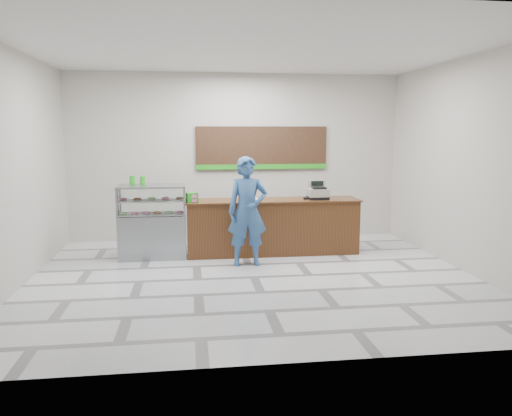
{
  "coord_description": "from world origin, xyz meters",
  "views": [
    {
      "loc": [
        -0.98,
        -7.59,
        2.28
      ],
      "look_at": [
        0.15,
        0.9,
        0.97
      ],
      "focal_mm": 35.0,
      "sensor_mm": 36.0,
      "label": 1
    }
  ],
  "objects": [
    {
      "name": "promo_box",
      "position": [
        -0.95,
        1.34,
        1.12
      ],
      "size": [
        0.23,
        0.18,
        0.18
      ],
      "primitive_type": "cube",
      "rotation": [
        0.0,
        0.0,
        0.25
      ],
      "color": "green",
      "rests_on": "sales_counter"
    },
    {
      "name": "green_cup_left",
      "position": [
        -2.04,
        1.82,
        1.41
      ],
      "size": [
        0.1,
        0.1,
        0.15
      ],
      "primitive_type": "cylinder",
      "color": "green",
      "rests_on": "display_case"
    },
    {
      "name": "serving_tray",
      "position": [
        0.18,
        1.57,
        1.04
      ],
      "size": [
        0.42,
        0.35,
        0.02
      ],
      "rotation": [
        0.0,
        0.0,
        -0.27
      ],
      "color": "#5BDC0C",
      "rests_on": "sales_counter"
    },
    {
      "name": "napkin_box",
      "position": [
        -0.95,
        1.49,
        1.09
      ],
      "size": [
        0.19,
        0.19,
        0.13
      ],
      "primitive_type": "cube",
      "rotation": [
        0.0,
        0.0,
        0.3
      ],
      "color": "white",
      "rests_on": "sales_counter"
    },
    {
      "name": "card_terminal",
      "position": [
        1.17,
        1.5,
        1.05
      ],
      "size": [
        0.09,
        0.16,
        0.04
      ],
      "primitive_type": "cube",
      "rotation": [
        0.0,
        0.0,
        -0.15
      ],
      "color": "black",
      "rests_on": "sales_counter"
    },
    {
      "name": "back_wall",
      "position": [
        0.0,
        3.0,
        1.75
      ],
      "size": [
        7.0,
        0.0,
        7.0
      ],
      "primitive_type": "plane",
      "rotation": [
        1.57,
        0.0,
        0.0
      ],
      "color": "beige",
      "rests_on": "floor"
    },
    {
      "name": "donut_decal",
      "position": [
        1.35,
        1.39,
        1.03
      ],
      "size": [
        0.15,
        0.15,
        0.0
      ],
      "primitive_type": "cylinder",
      "color": "pink",
      "rests_on": "sales_counter"
    },
    {
      "name": "green_cup_right",
      "position": [
        -1.84,
        1.7,
        1.41
      ],
      "size": [
        0.1,
        0.1,
        0.15
      ],
      "primitive_type": "cylinder",
      "color": "green",
      "rests_on": "display_case"
    },
    {
      "name": "cash_register",
      "position": [
        1.4,
        1.5,
        1.16
      ],
      "size": [
        0.37,
        0.39,
        0.35
      ],
      "rotation": [
        0.0,
        0.0,
        -0.01
      ],
      "color": "black",
      "rests_on": "sales_counter"
    },
    {
      "name": "sales_counter",
      "position": [
        0.55,
        1.55,
        0.52
      ],
      "size": [
        3.26,
        0.76,
        1.03
      ],
      "color": "#573118",
      "rests_on": "floor"
    },
    {
      "name": "customer",
      "position": [
        -0.01,
        0.79,
        0.94
      ],
      "size": [
        0.69,
        0.45,
        1.87
      ],
      "primitive_type": "imported",
      "rotation": [
        0.0,
        0.0,
        -0.0
      ],
      "color": "#30598E",
      "rests_on": "floor"
    },
    {
      "name": "menu_board",
      "position": [
        0.55,
        2.96,
        1.93
      ],
      "size": [
        2.8,
        0.06,
        0.9
      ],
      "color": "black",
      "rests_on": "back_wall"
    },
    {
      "name": "floor",
      "position": [
        0.0,
        0.0,
        0.0
      ],
      "size": [
        7.0,
        7.0,
        0.0
      ],
      "primitive_type": "plane",
      "color": "silver",
      "rests_on": "ground"
    },
    {
      "name": "display_case",
      "position": [
        -1.67,
        1.55,
        0.68
      ],
      "size": [
        1.22,
        0.72,
        1.33
      ],
      "color": "gray",
      "rests_on": "floor"
    },
    {
      "name": "straw_cup",
      "position": [
        -0.95,
        1.56,
        1.09
      ],
      "size": [
        0.08,
        0.08,
        0.12
      ],
      "primitive_type": "cylinder",
      "color": "silver",
      "rests_on": "sales_counter"
    },
    {
      "name": "ceiling",
      "position": [
        0.0,
        0.0,
        3.5
      ],
      "size": [
        7.0,
        7.0,
        0.0
      ],
      "primitive_type": "plane",
      "rotation": [
        3.14,
        0.0,
        0.0
      ],
      "color": "silver",
      "rests_on": "back_wall"
    }
  ]
}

